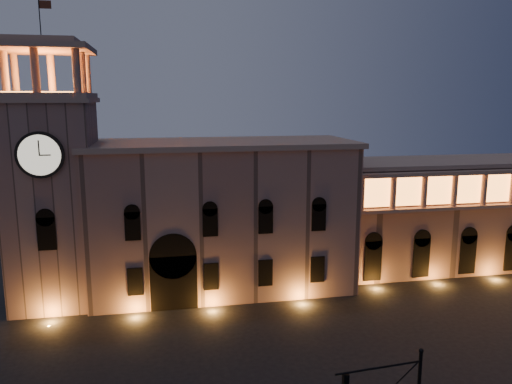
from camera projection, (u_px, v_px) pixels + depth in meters
ground at (282, 383)px, 39.87m from camera, size 160.00×160.00×0.00m
government_building at (221, 216)px, 59.02m from camera, size 30.80×12.80×17.60m
clock_tower at (53, 192)px, 53.97m from camera, size 9.80×9.80×32.40m
colonnade_wing at (469, 212)px, 67.57m from camera, size 40.60×11.50×14.50m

